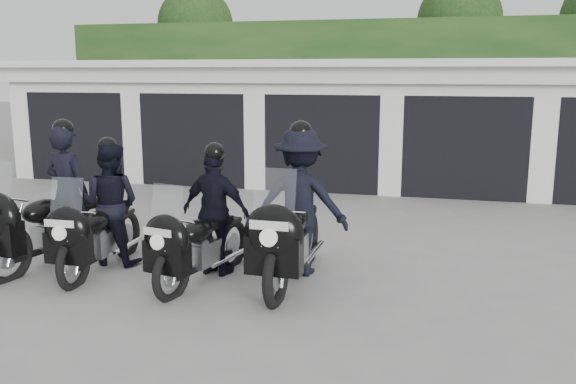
% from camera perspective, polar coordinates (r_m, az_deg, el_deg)
% --- Properties ---
extents(ground, '(80.00, 80.00, 0.00)m').
position_cam_1_polar(ground, '(8.76, -3.93, -6.79)').
color(ground, gray).
rests_on(ground, ground).
extents(garage_block, '(16.40, 6.80, 2.96)m').
position_cam_1_polar(garage_block, '(16.23, 4.93, 6.65)').
color(garage_block, white).
rests_on(garage_block, ground).
extents(background_vegetation, '(20.00, 3.90, 5.80)m').
position_cam_1_polar(background_vegetation, '(20.95, 8.23, 11.29)').
color(background_vegetation, '#153413').
rests_on(background_vegetation, ground).
extents(police_bike_a, '(0.97, 2.40, 2.11)m').
position_cam_1_polar(police_bike_a, '(9.23, -21.29, -1.25)').
color(police_bike_a, black).
rests_on(police_bike_a, ground).
extents(police_bike_b, '(0.86, 2.15, 1.87)m').
position_cam_1_polar(police_bike_b, '(8.81, -16.80, -1.83)').
color(police_bike_b, black).
rests_on(police_bike_b, ground).
extents(police_bike_c, '(1.11, 2.10, 1.85)m').
position_cam_1_polar(police_bike_c, '(8.06, -7.45, -2.67)').
color(police_bike_c, black).
rests_on(police_bike_c, ground).
extents(police_bike_d, '(1.30, 2.46, 2.14)m').
position_cam_1_polar(police_bike_d, '(7.98, 0.84, -1.77)').
color(police_bike_d, black).
rests_on(police_bike_d, ground).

